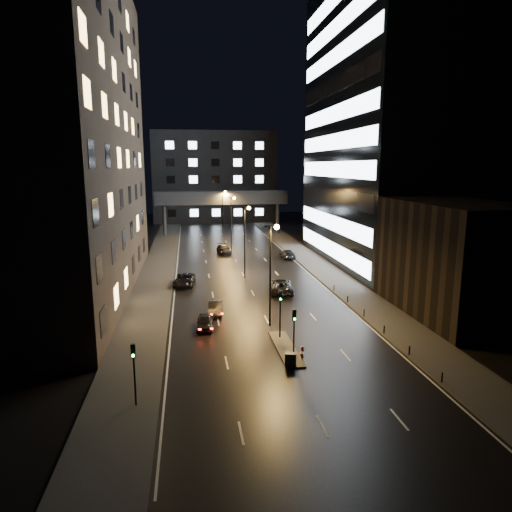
# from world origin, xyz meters

# --- Properties ---
(ground) EXTENTS (160.00, 160.00, 0.00)m
(ground) POSITION_xyz_m (0.00, 40.00, 0.00)
(ground) COLOR black
(ground) RESTS_ON ground
(sidewalk_left) EXTENTS (5.00, 110.00, 0.15)m
(sidewalk_left) POSITION_xyz_m (-12.50, 35.00, 0.07)
(sidewalk_left) COLOR #383533
(sidewalk_left) RESTS_ON ground
(sidewalk_right) EXTENTS (5.00, 110.00, 0.15)m
(sidewalk_right) POSITION_xyz_m (12.50, 35.00, 0.07)
(sidewalk_right) COLOR #383533
(sidewalk_right) RESTS_ON ground
(building_left) EXTENTS (15.00, 48.00, 40.00)m
(building_left) POSITION_xyz_m (-22.50, 24.00, 20.00)
(building_left) COLOR #2D2319
(building_left) RESTS_ON ground
(building_right_low) EXTENTS (10.00, 18.00, 12.00)m
(building_right_low) POSITION_xyz_m (20.00, 9.00, 6.00)
(building_right_low) COLOR black
(building_right_low) RESTS_ON ground
(building_right_glass) EXTENTS (20.00, 36.00, 45.00)m
(building_right_glass) POSITION_xyz_m (25.00, 36.00, 22.50)
(building_right_glass) COLOR black
(building_right_glass) RESTS_ON ground
(building_far) EXTENTS (34.00, 14.00, 25.00)m
(building_far) POSITION_xyz_m (0.00, 98.00, 12.50)
(building_far) COLOR #333335
(building_far) RESTS_ON ground
(skybridge) EXTENTS (30.00, 3.00, 10.00)m
(skybridge) POSITION_xyz_m (0.00, 70.00, 8.34)
(skybridge) COLOR #333335
(skybridge) RESTS_ON ground
(median_island) EXTENTS (1.60, 8.00, 0.15)m
(median_island) POSITION_xyz_m (0.30, 2.00, 0.07)
(median_island) COLOR #383533
(median_island) RESTS_ON ground
(traffic_signal_near) EXTENTS (0.28, 0.34, 4.40)m
(traffic_signal_near) POSITION_xyz_m (0.30, 4.49, 3.09)
(traffic_signal_near) COLOR black
(traffic_signal_near) RESTS_ON median_island
(traffic_signal_far) EXTENTS (0.28, 0.34, 4.40)m
(traffic_signal_far) POSITION_xyz_m (0.30, -1.01, 3.09)
(traffic_signal_far) COLOR black
(traffic_signal_far) RESTS_ON median_island
(traffic_signal_corner) EXTENTS (0.28, 0.34, 4.40)m
(traffic_signal_corner) POSITION_xyz_m (-11.50, -6.01, 2.94)
(traffic_signal_corner) COLOR black
(traffic_signal_corner) RESTS_ON ground
(bollard_row) EXTENTS (0.12, 25.12, 0.90)m
(bollard_row) POSITION_xyz_m (10.20, 6.50, 0.45)
(bollard_row) COLOR black
(bollard_row) RESTS_ON ground
(streetlight_near) EXTENTS (1.45, 0.50, 10.15)m
(streetlight_near) POSITION_xyz_m (0.16, 8.00, 6.50)
(streetlight_near) COLOR black
(streetlight_near) RESTS_ON ground
(streetlight_mid_a) EXTENTS (1.45, 0.50, 10.15)m
(streetlight_mid_a) POSITION_xyz_m (0.16, 28.00, 6.50)
(streetlight_mid_a) COLOR black
(streetlight_mid_a) RESTS_ON ground
(streetlight_mid_b) EXTENTS (1.45, 0.50, 10.15)m
(streetlight_mid_b) POSITION_xyz_m (0.16, 48.00, 6.50)
(streetlight_mid_b) COLOR black
(streetlight_mid_b) RESTS_ON ground
(streetlight_far) EXTENTS (1.45, 0.50, 10.15)m
(streetlight_far) POSITION_xyz_m (0.16, 68.00, 6.50)
(streetlight_far) COLOR black
(streetlight_far) RESTS_ON ground
(car_away_a) EXTENTS (1.80, 3.96, 1.32)m
(car_away_a) POSITION_xyz_m (-6.42, 8.17, 0.66)
(car_away_a) COLOR black
(car_away_a) RESTS_ON ground
(car_away_b) EXTENTS (1.90, 4.32, 1.38)m
(car_away_b) POSITION_xyz_m (-5.13, 12.42, 0.69)
(car_away_b) COLOR black
(car_away_b) RESTS_ON ground
(car_away_c) EXTENTS (3.18, 5.75, 1.52)m
(car_away_c) POSITION_xyz_m (-8.47, 25.00, 0.76)
(car_away_c) COLOR black
(car_away_c) RESTS_ON ground
(car_away_d) EXTENTS (2.61, 5.40, 1.52)m
(car_away_d) POSITION_xyz_m (-1.50, 46.71, 0.76)
(car_away_d) COLOR black
(car_away_d) RESTS_ON ground
(car_toward_a) EXTENTS (3.48, 6.23, 1.65)m
(car_toward_a) POSITION_xyz_m (3.58, 19.91, 0.82)
(car_toward_a) COLOR black
(car_toward_a) RESTS_ON ground
(car_toward_b) EXTENTS (2.18, 5.07, 1.46)m
(car_toward_b) POSITION_xyz_m (9.00, 40.87, 0.73)
(car_toward_b) COLOR black
(car_toward_b) RESTS_ON ground
(utility_cabinet) EXTENTS (1.00, 0.75, 1.09)m
(utility_cabinet) POSITION_xyz_m (-0.10, -1.70, 0.69)
(utility_cabinet) COLOR #48474A
(utility_cabinet) RESTS_ON median_island
(cone_a) EXTENTS (0.41, 0.41, 0.52)m
(cone_a) POSITION_xyz_m (1.28, 0.21, 0.26)
(cone_a) COLOR #E6460C
(cone_a) RESTS_ON ground
(cone_b) EXTENTS (0.43, 0.43, 0.47)m
(cone_b) POSITION_xyz_m (1.69, 1.59, 0.23)
(cone_b) COLOR red
(cone_b) RESTS_ON ground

